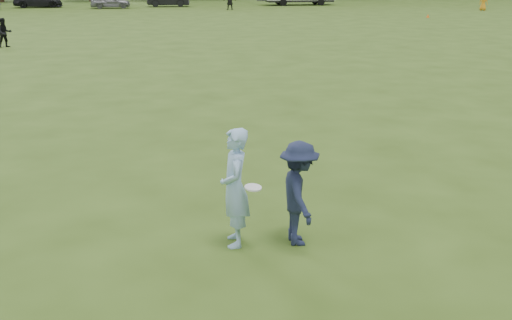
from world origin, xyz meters
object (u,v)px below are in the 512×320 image
at_px(thrower, 235,188).
at_px(player_far_d, 230,0).
at_px(field_cone, 428,16).
at_px(car_d, 38,1).
at_px(car_f, 168,0).
at_px(defender, 299,193).
at_px(car_e, 110,2).
at_px(player_far_a, 4,33).
at_px(player_far_c, 484,2).

height_order(thrower, player_far_d, thrower).
xyz_separation_m(thrower, field_cone, (22.92, 41.36, -0.82)).
xyz_separation_m(car_d, car_f, (13.94, -0.96, 0.02)).
bearing_deg(defender, car_f, 0.75).
height_order(car_d, field_cone, car_d).
xyz_separation_m(car_e, field_cone, (27.94, -17.04, -0.55)).
bearing_deg(player_far_a, thrower, -98.25).
bearing_deg(car_d, player_far_c, -107.75).
xyz_separation_m(player_far_a, car_f, (10.16, 33.48, -0.04)).
xyz_separation_m(thrower, car_f, (1.13, 60.11, -0.21)).
distance_m(car_d, field_cone, 40.81).
xyz_separation_m(car_d, field_cone, (35.73, -19.71, -0.59)).
bearing_deg(player_far_d, car_e, 167.75).
bearing_deg(car_e, car_f, -76.86).
height_order(thrower, player_far_c, thrower).
bearing_deg(field_cone, player_far_c, 37.53).
relative_size(player_far_a, player_far_c, 0.93).
bearing_deg(car_d, thrower, -170.34).
height_order(player_far_c, player_far_d, player_far_d).
distance_m(player_far_a, field_cone, 35.19).
bearing_deg(defender, car_d, 13.59).
bearing_deg(car_f, defender, -177.44).
relative_size(thrower, player_far_c, 1.12).
height_order(player_far_a, car_d, player_far_a).
bearing_deg(thrower, car_f, -178.09).
bearing_deg(player_far_c, car_d, 32.06).
relative_size(thrower, player_far_a, 1.21).
bearing_deg(player_far_a, car_d, 69.28).
height_order(player_far_c, car_d, player_far_c).
xyz_separation_m(thrower, car_d, (-12.81, 61.07, -0.23)).
relative_size(player_far_d, car_d, 0.37).
bearing_deg(player_far_d, car_d, 167.85).
xyz_separation_m(thrower, defender, (1.01, -0.14, -0.11)).
relative_size(car_d, field_cone, 16.91).
bearing_deg(car_d, car_f, -96.12).
xyz_separation_m(defender, field_cone, (21.91, 41.49, -0.70)).
height_order(thrower, car_d, thrower).
distance_m(thrower, field_cone, 47.29).
xyz_separation_m(player_far_c, car_e, (-37.26, 9.89, -0.16)).
relative_size(defender, player_far_c, 0.99).
height_order(player_far_c, field_cone, player_far_c).
xyz_separation_m(player_far_a, car_d, (-3.78, 34.44, -0.06)).
relative_size(player_far_d, car_e, 0.46).
bearing_deg(defender, thrower, 83.21).
xyz_separation_m(player_far_d, field_cone, (15.73, -12.80, -0.79)).
xyz_separation_m(player_far_c, player_far_d, (-25.04, 5.65, 0.08)).
bearing_deg(car_f, player_far_d, -131.74).
bearing_deg(player_far_d, player_far_a, -113.62).
bearing_deg(player_far_a, car_f, 46.14).
height_order(thrower, defender, thrower).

